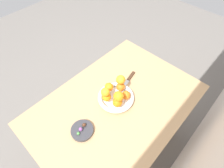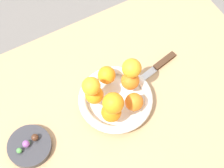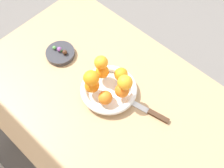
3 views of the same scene
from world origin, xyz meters
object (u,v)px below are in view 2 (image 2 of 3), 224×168
at_px(orange_2, 130,81).
at_px(orange_3, 107,75).
at_px(candy_ball_0, 19,151).
at_px(knife, 151,71).
at_px(orange_4, 94,95).
at_px(candy_ball_3, 35,137).
at_px(orange_0, 111,112).
at_px(candy_ball_2, 28,143).
at_px(orange_5, 91,86).
at_px(candy_dish, 30,146).
at_px(candy_ball_1, 26,144).
at_px(fruit_bowl, 116,99).
at_px(orange_6, 113,103).
at_px(orange_1, 134,102).
at_px(dining_table, 114,123).
at_px(orange_7, 132,68).

bearing_deg(orange_2, orange_3, -44.83).
bearing_deg(candy_ball_0, knife, -173.82).
height_order(orange_4, candy_ball_3, orange_4).
bearing_deg(orange_0, candy_ball_2, -10.99).
bearing_deg(orange_5, candy_dish, 8.46).
relative_size(orange_2, orange_3, 1.02).
height_order(candy_dish, orange_4, orange_4).
bearing_deg(candy_dish, candy_ball_1, -30.19).
relative_size(fruit_bowl, knife, 0.90).
relative_size(orange_0, orange_6, 0.97).
height_order(candy_ball_3, knife, candy_ball_3).
xyz_separation_m(orange_6, candy_ball_2, (0.26, -0.05, -0.10)).
relative_size(orange_6, knife, 0.24).
xyz_separation_m(orange_4, orange_6, (-0.02, 0.08, 0.06)).
relative_size(fruit_bowl, candy_dish, 1.80).
bearing_deg(orange_4, orange_1, 139.60).
relative_size(candy_ball_1, candy_ball_2, 1.48).
distance_m(candy_ball_1, candy_ball_2, 0.01).
xyz_separation_m(dining_table, fruit_bowl, (-0.02, -0.03, 0.11)).
bearing_deg(dining_table, candy_dish, -3.95).
bearing_deg(orange_3, candy_ball_1, 13.08).
relative_size(orange_1, orange_3, 0.99).
bearing_deg(orange_1, fruit_bowl, -58.63).
distance_m(candy_ball_0, knife, 0.49).
bearing_deg(candy_ball_3, knife, -174.87).
relative_size(orange_4, orange_7, 0.96).
relative_size(orange_1, orange_7, 0.95).
bearing_deg(orange_0, orange_5, -73.58).
distance_m(orange_5, candy_ball_3, 0.23).
bearing_deg(fruit_bowl, candy_ball_0, 2.12).
height_order(orange_3, orange_4, same).
xyz_separation_m(orange_1, orange_6, (0.07, -0.00, 0.06)).
relative_size(orange_0, candy_ball_2, 4.09).
relative_size(orange_5, orange_6, 0.89).
height_order(orange_0, candy_ball_0, orange_0).
xyz_separation_m(orange_2, orange_5, (0.13, -0.01, 0.06)).
relative_size(dining_table, orange_0, 18.27).
height_order(dining_table, orange_2, orange_2).
bearing_deg(candy_ball_3, orange_0, 166.99).
height_order(orange_1, orange_6, orange_6).
height_order(fruit_bowl, orange_4, orange_4).
bearing_deg(candy_ball_3, orange_2, -177.89).
bearing_deg(orange_1, candy_ball_3, -10.43).
xyz_separation_m(orange_2, orange_4, (0.12, -0.01, -0.00)).
height_order(dining_table, orange_4, orange_4).
bearing_deg(candy_ball_2, candy_dish, 87.17).
bearing_deg(candy_dish, candy_ball_3, -160.38).
distance_m(candy_dish, orange_4, 0.24).
xyz_separation_m(candy_ball_2, knife, (-0.46, -0.04, -0.02)).
height_order(orange_6, orange_7, orange_6).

